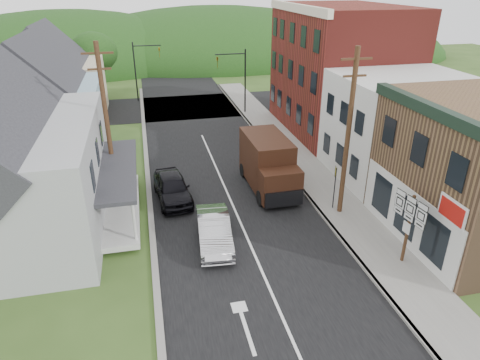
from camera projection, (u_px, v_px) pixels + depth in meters
ground at (258, 264)px, 19.61m from camera, size 120.00×120.00×0.00m
road at (219, 175)px, 28.41m from camera, size 9.00×90.00×0.02m
cross_road at (189, 107)px, 43.37m from camera, size 60.00×9.00×0.02m
sidewalk_right at (314, 178)px, 27.81m from camera, size 2.80×55.00×0.15m
curb_right at (294, 180)px, 27.53m from camera, size 0.20×55.00×0.15m
curb_left at (149, 195)px, 25.69m from camera, size 0.30×55.00×0.12m
storefront_white at (401, 128)px, 27.09m from camera, size 8.00×7.00×6.50m
storefront_red at (339, 71)px, 34.70m from camera, size 8.00×12.00×10.00m
house_blue at (51, 103)px, 30.77m from camera, size 7.14×8.16×7.28m
house_cream at (61, 77)px, 38.59m from camera, size 7.14×8.16×7.28m
utility_pole_right at (348, 134)px, 21.81m from camera, size 1.60×0.26×9.00m
utility_pole_left at (107, 124)px, 23.34m from camera, size 1.60×0.26×9.00m
traffic_signal_right at (238, 74)px, 39.54m from camera, size 2.87×0.20×6.00m
traffic_signal_left at (142, 64)px, 43.97m from camera, size 2.87×0.20×6.00m
tree_left_d at (94, 52)px, 43.86m from camera, size 4.80×4.80×6.94m
forested_ridge at (168, 60)px, 68.02m from camera, size 90.00×30.00×16.00m
silver_sedan at (214, 231)px, 20.79m from camera, size 1.89×4.53×1.46m
dark_sedan at (172, 188)px, 24.92m from camera, size 2.26×4.73×1.56m
delivery_van at (269, 164)px, 25.92m from camera, size 2.48×5.79×3.21m
route_sign_cluster at (409, 220)px, 18.65m from camera, size 0.31×1.91×3.36m
warning_sign at (335, 181)px, 23.36m from camera, size 0.30×0.67×2.60m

